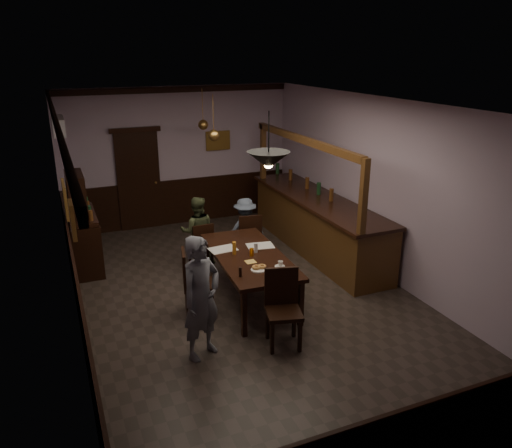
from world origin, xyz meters
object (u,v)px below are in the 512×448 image
chair_far_right (249,237)px  person_seated_right (245,229)px  person_seated_left (197,231)px  coffee_cup (280,263)px  chair_near (283,304)px  pendant_brass_mid (214,135)px  person_standing (201,298)px  bar_counter (317,223)px  pendant_brass_far (203,125)px  pendant_iron (269,160)px  chair_side (193,280)px  dining_table (249,258)px  soda_can (252,252)px  chair_far_left (202,245)px  sideboard (83,231)px

chair_far_right → person_seated_right: person_seated_right is taller
person_seated_left → coffee_cup: (0.61, -2.17, 0.16)m
chair_near → pendant_brass_mid: bearing=102.7°
person_standing → coffee_cup: person_standing is taller
chair_far_right → person_standing: (-1.63, -2.43, 0.29)m
person_seated_right → pendant_brass_mid: 1.80m
pendant_brass_mid → chair_far_right: bearing=-48.9°
person_seated_left → bar_counter: bar_counter is taller
pendant_brass_far → person_seated_left: bearing=-112.8°
bar_counter → pendant_iron: size_ratio=5.47×
chair_far_right → person_standing: bearing=67.5°
chair_near → chair_side: 1.48m
coffee_cup → bar_counter: bearing=51.8°
pendant_brass_far → dining_table: bearing=-94.8°
chair_far_right → soda_can: (-0.50, -1.31, 0.29)m
dining_table → soda_can: size_ratio=18.77×
chair_near → soda_can: 1.27m
chair_far_left → coffee_cup: bearing=103.9°
chair_far_right → sideboard: (-2.76, 0.99, 0.17)m
coffee_cup → chair_far_left: bearing=111.2°
person_seated_right → sideboard: size_ratio=0.67×
sideboard → chair_side: bearing=-61.0°
person_standing → pendant_brass_mid: pendant_brass_mid is taller
chair_near → coffee_cup: chair_near is taller
chair_far_right → pendant_iron: (-0.55, -2.04, 1.85)m
person_seated_left → bar_counter: bearing=-169.8°
person_seated_left → pendant_brass_far: bearing=-96.6°
chair_far_right → bar_counter: bearing=-165.4°
sideboard → pendant_iron: bearing=-53.9°
chair_far_left → pendant_brass_mid: (0.43, 0.46, 1.81)m
chair_far_left → sideboard: size_ratio=0.51×
pendant_iron → pendant_brass_far: (0.30, 3.84, -0.08)m
person_standing → pendant_iron: bearing=-7.6°
chair_near → sideboard: bearing=136.6°
chair_side → sideboard: sideboard is taller
soda_can → bar_counter: (1.94, 1.40, -0.24)m
dining_table → chair_side: size_ratio=2.24×
chair_far_left → pendant_brass_far: (0.63, 1.74, 1.81)m
chair_near → person_standing: 1.10m
person_standing → person_seated_left: size_ratio=1.27×
chair_side → bar_counter: bearing=-50.9°
chair_far_right → pendant_iron: size_ratio=1.31×
coffee_cup → bar_counter: size_ratio=0.02×
chair_side → person_seated_right: bearing=-29.5°
chair_near → coffee_cup: size_ratio=12.95×
person_seated_right → soda_can: (-0.52, -1.59, 0.23)m
soda_can → pendant_iron: pendant_iron is taller
chair_near → pendant_brass_mid: 3.53m
chair_near → pendant_iron: (0.01, 0.52, 1.81)m
chair_side → chair_near: bearing=-130.9°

